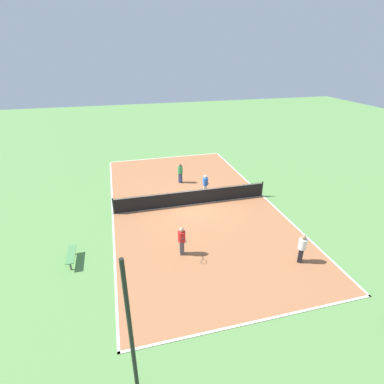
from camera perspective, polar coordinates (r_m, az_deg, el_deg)
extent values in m
plane|color=#60934C|center=(19.35, 0.00, -2.40)|extent=(80.00, 80.00, 0.00)
cube|color=#AD6B42|center=(19.35, 0.00, -2.38)|extent=(10.09, 19.12, 0.02)
cube|color=white|center=(21.03, 13.28, -0.67)|extent=(0.10, 19.12, 0.00)
cube|color=white|center=(18.87, -14.88, -4.07)|extent=(0.10, 19.12, 0.00)
cube|color=white|center=(27.91, -4.97, 6.56)|extent=(10.09, 0.10, 0.00)
cube|color=white|center=(12.26, 12.29, -22.92)|extent=(10.09, 0.10, 0.00)
cube|color=white|center=(19.34, 0.00, -2.35)|extent=(10.09, 0.10, 0.00)
cylinder|color=black|center=(20.76, 13.18, 0.60)|extent=(0.10, 0.10, 1.05)
cylinder|color=black|center=(18.62, -14.75, -2.63)|extent=(0.10, 0.10, 1.05)
cube|color=black|center=(19.11, 0.00, -1.02)|extent=(9.79, 0.03, 1.00)
cube|color=white|center=(18.91, 0.00, 0.24)|extent=(9.79, 0.04, 0.06)
cube|color=#4C8C4C|center=(15.35, -22.06, -10.93)|extent=(0.36, 1.48, 0.04)
cylinder|color=#4C4C51|center=(15.95, -21.72, -10.36)|extent=(0.08, 0.08, 0.41)
cylinder|color=#4C4C51|center=(15.01, -22.13, -12.93)|extent=(0.08, 0.08, 0.41)
cube|color=black|center=(15.16, 19.96, -11.22)|extent=(0.31, 0.32, 0.74)
cylinder|color=white|center=(14.81, 20.32, -9.27)|extent=(0.50, 0.50, 0.52)
sphere|color=#A87A56|center=(14.61, 20.54, -8.08)|extent=(0.22, 0.22, 0.22)
cube|color=#4C4C51|center=(14.76, -1.95, -10.49)|extent=(0.22, 0.27, 0.75)
cylinder|color=red|center=(14.40, -1.99, -8.45)|extent=(0.39, 0.39, 0.52)
sphere|color=tan|center=(14.19, -2.01, -7.19)|extent=(0.22, 0.22, 0.22)
cylinder|color=#262626|center=(14.06, -1.81, -8.72)|extent=(0.05, 0.28, 0.03)
torus|color=black|center=(13.83, -1.65, -9.37)|extent=(0.33, 0.33, 0.02)
cube|color=navy|center=(22.37, -2.23, 2.72)|extent=(0.32, 0.32, 0.74)
cylinder|color=green|center=(22.13, -2.26, 4.22)|extent=(0.51, 0.51, 0.52)
sphere|color=brown|center=(22.00, -2.28, 5.12)|extent=(0.22, 0.22, 0.22)
cube|color=white|center=(20.49, 2.53, 0.45)|extent=(0.23, 0.28, 0.73)
cylinder|color=blue|center=(20.23, 2.56, 2.03)|extent=(0.40, 0.40, 0.51)
sphere|color=beige|center=(20.09, 2.58, 2.98)|extent=(0.22, 0.22, 0.22)
cylinder|color=#262626|center=(19.89, 2.72, 2.00)|extent=(0.07, 0.28, 0.03)
torus|color=black|center=(19.64, 2.86, 1.68)|extent=(0.34, 0.34, 0.02)
sphere|color=#CCE033|center=(23.16, -12.77, 1.99)|extent=(0.07, 0.07, 0.07)
sphere|color=#CCE033|center=(25.63, -1.30, 4.98)|extent=(0.07, 0.07, 0.07)
sphere|color=#CCE033|center=(20.56, -10.44, -0.91)|extent=(0.07, 0.07, 0.07)
cylinder|color=black|center=(8.77, -11.61, -24.83)|extent=(0.12, 0.12, 4.82)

